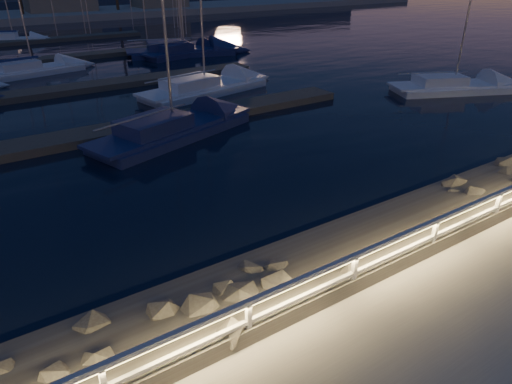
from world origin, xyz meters
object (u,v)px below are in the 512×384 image
Objects in this scene: sailboat_l at (180,50)px; guard_rail at (409,239)px; sailboat_d at (451,85)px; sailboat_k at (182,51)px; sailboat_h at (202,87)px; sailboat_c at (169,129)px; sailboat_n at (12,39)px; sailboat_g at (31,69)px.

guard_rail is at bearing -88.65° from sailboat_l.
sailboat_d is 23.86m from sailboat_k.
sailboat_d is (18.87, 12.10, -0.95)m from guard_rail.
sailboat_c is at bearing -139.35° from sailboat_h.
sailboat_h is at bearing 77.28° from guard_rail.
sailboat_l is at bearing 74.70° from guard_rail.
sailboat_d is 0.85× the size of sailboat_l.
sailboat_c reaches higher than sailboat_n.
sailboat_d is (19.44, -1.97, -0.04)m from sailboat_c.
sailboat_l reaches higher than sailboat_k.
sailboat_n is (-12.01, 17.42, -0.04)m from sailboat_k.
sailboat_h reaches higher than sailboat_g.
sailboat_h reaches higher than sailboat_k.
sailboat_l is at bearing -33.79° from sailboat_n.
sailboat_c is at bearing -128.58° from sailboat_k.
sailboat_d reaches higher than sailboat_n.
sailboat_c is 1.16× the size of sailboat_g.
sailboat_c is at bearing 92.33° from guard_rail.
sailboat_h is 31.51m from sailboat_n.
sailboat_c reaches higher than guard_rail.
sailboat_l reaches higher than sailboat_h.
sailboat_d is 1.10× the size of sailboat_g.
sailboat_n is at bearing 74.84° from sailboat_c.
sailboat_g is at bearing -72.57° from sailboat_n.
sailboat_d is 0.92× the size of sailboat_h.
sailboat_k is 0.83× the size of sailboat_l.
sailboat_g reaches higher than sailboat_n.
sailboat_h reaches higher than sailboat_c.
sailboat_k is 21.16m from sailboat_n.
guard_rail is at bearing -95.06° from sailboat_g.
sailboat_l is at bearing 136.86° from sailboat_d.
sailboat_l is (-0.09, 0.42, 0.04)m from sailboat_k.
sailboat_c is 19.54m from sailboat_d.
sailboat_d is at bearing -54.49° from sailboat_g.
sailboat_n is (-1.91, 37.41, -0.07)m from sailboat_c.
sailboat_l reaches higher than sailboat_c.
sailboat_g reaches higher than guard_rail.
guard_rail is 35.75m from sailboat_l.
sailboat_d is 30.88m from sailboat_g.
sailboat_k is at bearing 74.38° from guard_rail.
sailboat_l is (-9.43, 22.37, 0.05)m from sailboat_d.
guard_rail is 3.33× the size of sailboat_g.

